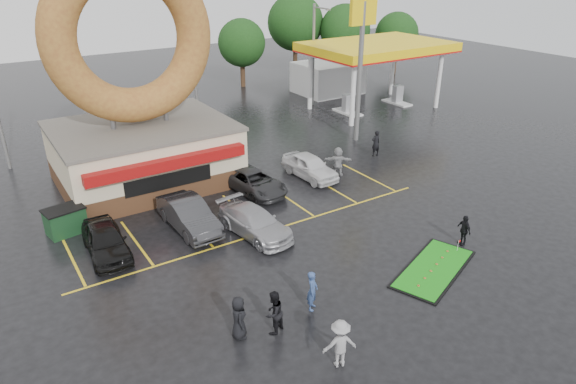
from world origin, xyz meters
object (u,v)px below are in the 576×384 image
streetlight_mid (195,70)px  streetlight_right (314,53)px  car_silver (255,222)px  car_white (310,166)px  dumpster (65,221)px  car_black (106,241)px  donut_shop (139,112)px  gas_station (355,62)px  person_cameraman (464,230)px  car_dgrey (189,215)px  putting_green (434,269)px  car_grey (254,182)px  shell_sign (362,40)px  person_blue (312,291)px

streetlight_mid → streetlight_right: (12.00, 1.00, 0.00)m
car_silver → car_white: 7.94m
car_silver → dumpster: bearing=138.3°
car_black → donut_shop: bearing=62.2°
gas_station → person_cameraman: size_ratio=8.80×
gas_station → car_silver: bearing=-139.8°
car_dgrey → putting_green: (7.77, -9.51, -0.75)m
gas_station → car_silver: size_ratio=2.91×
car_dgrey → car_grey: car_dgrey is taller
streetlight_right → person_cameraman: size_ratio=5.80×
streetlight_right → car_silver: streetlight_right is taller
car_white → putting_green: car_white is taller
person_cameraman → dumpster: (-16.05, 11.67, -0.13)m
car_white → dumpster: car_white is taller
streetlight_right → car_silver: size_ratio=1.92×
car_silver → car_white: (6.54, 4.50, 0.06)m
gas_station → putting_green: 29.28m
shell_sign → car_silver: (-13.66, -8.50, -6.70)m
putting_green → donut_shop: bearing=114.4°
person_blue → dumpster: bearing=76.1°
dumpster → car_white: bearing=-13.6°
streetlight_right → dumpster: 28.20m
car_dgrey → car_white: car_dgrey is taller
gas_station → person_cameraman: bearing=-117.9°
putting_green → car_grey: bearing=103.3°
car_grey → person_cameraman: bearing=-69.0°
car_white → person_blue: 13.33m
streetlight_mid → car_grey: (-2.19, -12.95, -4.13)m
donut_shop → putting_green: bearing=-65.6°
gas_station → person_blue: size_ratio=7.94×
car_white → streetlight_right: bearing=51.0°
gas_station → car_white: (-14.11, -12.94, -2.96)m
dumpster → putting_green: (13.19, -12.50, -0.61)m
streetlight_mid → person_cameraman: bearing=-81.8°
car_black → car_silver: 7.14m
streetlight_right → car_grey: bearing=-135.5°
donut_shop → streetlight_right: bearing=25.2°
person_blue → putting_green: 6.33m
streetlight_right → person_cameraman: streetlight_right is taller
shell_sign → person_blue: (-14.69, -14.97, -6.52)m
car_black → streetlight_mid: bearing=56.7°
car_black → person_blue: person_blue is taller
donut_shop → shell_sign: (16.00, -0.97, 2.91)m
car_black → car_grey: 9.58m
car_grey → car_white: car_white is taller
car_dgrey → streetlight_mid: bearing=62.2°
car_black → car_white: (13.36, 2.38, -0.00)m
donut_shop → car_silver: (2.34, -9.47, -3.78)m
car_grey → person_blue: (-3.50, -10.94, 0.20)m
gas_station → car_dgrey: (-23.22, -15.10, -2.91)m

